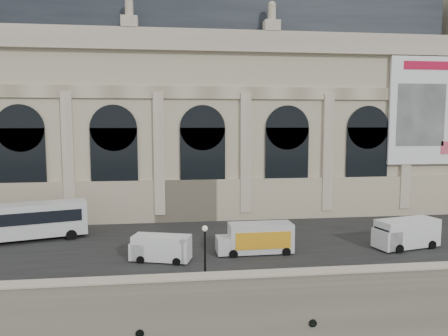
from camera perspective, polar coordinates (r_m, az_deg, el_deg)
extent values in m
cube|color=gray|center=(65.54, -0.14, -6.87)|extent=(160.00, 70.00, 6.00)
cube|color=#2D2D2D|center=(44.67, 3.25, -9.09)|extent=(160.00, 24.00, 0.06)
cube|color=gray|center=(32.06, 7.77, -14.39)|extent=(160.00, 1.20, 1.10)
cube|color=beige|center=(31.85, 7.78, -13.38)|extent=(160.00, 1.40, 0.12)
cube|color=#BBAC90|center=(59.40, -5.44, 5.39)|extent=(68.00, 18.00, 22.00)
cube|color=beige|center=(51.10, -5.01, -4.32)|extent=(68.60, 0.40, 5.00)
cube|color=beige|center=(50.91, -5.20, 16.35)|extent=(69.00, 0.80, 2.40)
cube|color=beige|center=(50.35, -5.14, 9.81)|extent=(68.00, 0.30, 1.40)
cube|color=#282F36|center=(60.85, -5.58, 18.69)|extent=(64.00, 15.00, 6.00)
cube|color=black|center=(52.96, -24.90, -0.13)|extent=(5.20, 0.25, 9.00)
cylinder|color=black|center=(52.70, -25.12, 4.74)|extent=(5.20, 0.25, 5.20)
cube|color=beige|center=(51.46, -19.69, 1.60)|extent=(1.20, 0.50, 14.00)
cube|color=black|center=(50.82, -14.10, 0.02)|extent=(5.20, 0.25, 9.00)
cylinder|color=black|center=(50.56, -14.23, 5.10)|extent=(5.20, 0.25, 5.20)
cube|color=beige|center=(50.27, -8.48, 1.79)|extent=(1.20, 0.50, 14.00)
cube|color=black|center=(50.61, -2.78, 0.17)|extent=(5.20, 0.25, 9.00)
cylinder|color=black|center=(50.34, -2.81, 5.27)|extent=(5.20, 0.25, 5.20)
cube|color=beige|center=(51.04, 2.82, 1.91)|extent=(1.20, 0.50, 14.00)
cube|color=black|center=(52.35, 8.20, 0.32)|extent=(5.20, 0.25, 9.00)
cylinder|color=black|center=(52.09, 8.27, 5.25)|extent=(5.20, 0.25, 5.20)
cube|color=beige|center=(53.70, 13.39, 1.96)|extent=(1.20, 0.50, 14.00)
cube|color=black|center=(55.84, 18.14, 0.44)|extent=(5.20, 0.25, 9.00)
cylinder|color=black|center=(55.60, 18.29, 5.05)|extent=(5.20, 0.25, 5.20)
cube|color=beige|center=(57.98, 22.69, 1.95)|extent=(1.20, 0.50, 14.00)
cube|color=white|center=(58.73, 24.69, 6.80)|extent=(9.00, 0.35, 13.00)
cube|color=#B60C2D|center=(58.92, 25.04, 12.05)|extent=(6.00, 0.06, 1.00)
cube|color=gray|center=(58.29, 24.35, 6.33)|extent=(6.20, 0.06, 7.50)
cube|color=#D94C63|center=(60.27, 27.02, 2.38)|extent=(1.40, 0.06, 1.60)
cube|color=silver|center=(47.12, -25.28, -6.28)|extent=(12.86, 6.04, 3.26)
cube|color=black|center=(45.71, -25.35, -6.11)|extent=(11.14, 3.30, 1.16)
cube|color=black|center=(48.37, -25.25, -5.46)|extent=(11.14, 3.30, 1.16)
cylinder|color=black|center=(46.25, -19.31, -8.26)|extent=(1.10, 0.60, 1.05)
cylinder|color=black|center=(48.80, -19.54, -7.52)|extent=(1.10, 0.60, 1.05)
cube|color=white|center=(37.59, -8.14, -10.24)|extent=(5.13, 3.16, 2.04)
cube|color=white|center=(38.28, -10.92, -10.47)|extent=(1.82, 2.17, 1.42)
cube|color=black|center=(38.32, -11.64, -9.71)|extent=(0.52, 1.55, 0.71)
cylinder|color=black|center=(37.48, -10.84, -11.71)|extent=(0.71, 0.41, 0.68)
cylinder|color=black|center=(39.16, -9.88, -10.91)|extent=(0.71, 0.41, 0.68)
cylinder|color=black|center=(36.57, -6.22, -12.09)|extent=(0.71, 0.41, 0.68)
cylinder|color=black|center=(38.29, -5.45, -11.24)|extent=(0.71, 0.41, 0.68)
cube|color=white|center=(44.30, 22.80, -7.78)|extent=(6.22, 3.53, 2.49)
cube|color=white|center=(42.86, 20.46, -8.67)|extent=(2.11, 2.59, 1.74)
cube|color=black|center=(42.33, 19.87, -8.00)|extent=(0.50, 1.92, 0.87)
cylinder|color=black|center=(42.52, 21.93, -9.79)|extent=(0.86, 0.45, 0.82)
cylinder|color=black|center=(44.16, 19.93, -9.12)|extent=(0.86, 0.45, 0.82)
cylinder|color=black|center=(45.05, 25.51, -9.06)|extent=(0.86, 0.45, 0.82)
cylinder|color=black|center=(46.61, 23.49, -8.47)|extent=(0.86, 0.45, 0.82)
cube|color=silver|center=(39.46, 4.80, -9.02)|extent=(5.68, 2.26, 2.54)
cube|color=orange|center=(38.42, 5.18, -9.44)|extent=(4.89, 0.15, 1.50)
cube|color=#B60C2D|center=(38.42, 5.18, -9.44)|extent=(2.82, 0.09, 0.56)
cube|color=silver|center=(39.03, 0.15, -10.02)|extent=(1.54, 2.09, 1.41)
cylinder|color=black|center=(38.24, 1.24, -11.18)|extent=(0.76, 0.28, 0.75)
cylinder|color=black|center=(40.28, 0.73, -10.27)|extent=(0.76, 0.28, 0.75)
cylinder|color=black|center=(39.27, 8.14, -10.77)|extent=(0.76, 0.28, 0.75)
cylinder|color=black|center=(41.26, 7.28, -9.93)|extent=(0.76, 0.28, 0.75)
cylinder|color=black|center=(33.30, -2.48, -14.19)|extent=(0.42, 0.42, 0.39)
cylinder|color=black|center=(32.74, -2.50, -11.34)|extent=(0.15, 0.15, 3.86)
sphere|color=beige|center=(32.19, -2.51, -7.89)|extent=(0.42, 0.42, 0.42)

